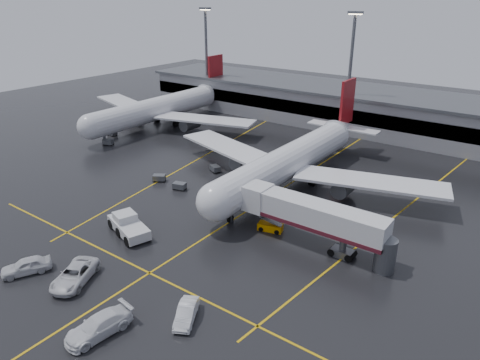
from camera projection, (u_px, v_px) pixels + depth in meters
The scene contains 22 objects.
ground at pixel (259, 204), 66.31m from camera, with size 220.00×220.00×0.00m, color black.
apron_line_centre at pixel (259, 203), 66.30m from camera, with size 0.25×90.00×0.02m, color gold.
apron_line_stop at pixel (149, 273), 49.94m from camera, with size 60.00×0.25×0.02m, color gold.
apron_line_left at pixel (201, 158), 84.59m from camera, with size 0.25×70.00×0.02m, color gold.
apron_line_right at pixel (401, 211), 63.97m from camera, with size 0.25×70.00×0.02m, color gold.
terminal at pixel (378, 111), 100.27m from camera, with size 122.00×19.00×8.60m.
light_mast_left at pixel (206, 52), 116.31m from camera, with size 3.00×1.20×25.45m.
light_mast_mid at pixel (350, 66), 94.60m from camera, with size 3.00×1.20×25.45m.
main_airliner at pixel (293, 159), 71.88m from camera, with size 48.80×45.60×14.10m.
second_airliner at pixel (161, 108), 103.59m from camera, with size 48.80×45.60×14.10m.
jet_bridge at pixel (313, 217), 53.87m from camera, with size 19.90×3.40×6.05m.
pushback_tractor at pixel (128, 226), 57.85m from camera, with size 7.98×5.19×2.65m.
belt_loader at pixel (270, 227), 58.69m from camera, with size 3.48×2.20×2.05m.
service_van_a at pixel (75, 275), 48.08m from camera, with size 3.02×6.55×1.82m, color silver.
service_van_b at pixel (99, 326), 40.72m from camera, with size 2.59×6.37×1.85m, color white.
service_van_c at pixel (186, 313), 42.59m from camera, with size 1.62×4.64×1.53m, color white.
service_van_d at pixel (26, 266), 49.67m from camera, with size 2.13×5.28×1.80m, color silver.
baggage_cart_a at pixel (180, 186), 70.83m from camera, with size 2.27×1.79×1.12m.
baggage_cart_b at pixel (159, 178), 73.94m from camera, with size 2.39×2.19×1.12m.
baggage_cart_c at pixel (215, 168), 77.79m from camera, with size 2.37×2.06×1.12m.
baggage_cart_d at pixel (112, 133), 97.42m from camera, with size 2.05×1.38×1.12m.
baggage_cart_e at pixel (108, 142), 91.45m from camera, with size 2.34×1.94×1.12m.
Camera 1 is at (32.91, -49.85, 29.12)m, focal length 33.34 mm.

